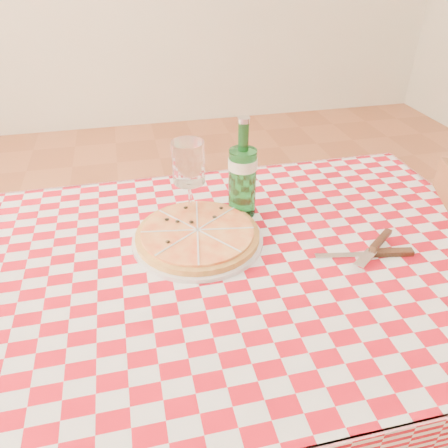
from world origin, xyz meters
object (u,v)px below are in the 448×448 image
(dining_table, at_px, (238,292))
(water_bottle, at_px, (243,168))
(wine_glass, at_px, (189,180))
(pizza_plate, at_px, (198,234))

(dining_table, xyz_separation_m, water_bottle, (0.06, 0.19, 0.23))
(dining_table, xyz_separation_m, wine_glass, (-0.07, 0.21, 0.20))
(pizza_plate, bearing_deg, wine_glass, 88.70)
(pizza_plate, xyz_separation_m, wine_glass, (0.00, 0.12, 0.08))
(wine_glass, bearing_deg, dining_table, -70.38)
(dining_table, distance_m, water_bottle, 0.30)
(pizza_plate, distance_m, wine_glass, 0.15)
(dining_table, distance_m, wine_glass, 0.30)
(water_bottle, bearing_deg, dining_table, -106.97)
(pizza_plate, distance_m, water_bottle, 0.20)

